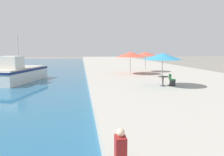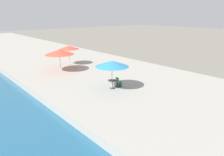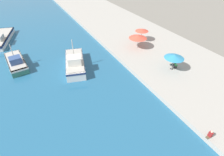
% 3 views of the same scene
% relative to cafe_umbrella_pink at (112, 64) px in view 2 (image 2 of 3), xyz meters
% --- Properties ---
extents(quay_promenade, '(16.00, 90.00, 0.66)m').
position_rel_cafe_umbrella_pink_xyz_m(quay_promenade, '(2.57, 20.59, -2.59)').
color(quay_promenade, '#A39E93').
rests_on(quay_promenade, ground_plane).
extents(cafe_umbrella_pink, '(2.87, 2.87, 2.52)m').
position_rel_cafe_umbrella_pink_xyz_m(cafe_umbrella_pink, '(0.00, 0.00, 0.00)').
color(cafe_umbrella_pink, '#B7B7B7').
rests_on(cafe_umbrella_pink, quay_promenade).
extents(cafe_umbrella_white, '(3.26, 3.26, 2.49)m').
position_rel_cafe_umbrella_pink_xyz_m(cafe_umbrella_white, '(-0.54, 8.48, -0.06)').
color(cafe_umbrella_white, '#B7B7B7').
rests_on(cafe_umbrella_white, quay_promenade).
extents(cafe_umbrella_striped, '(2.55, 2.55, 2.45)m').
position_rel_cafe_umbrella_pink_xyz_m(cafe_umbrella_striped, '(1.87, 10.66, -0.04)').
color(cafe_umbrella_striped, '#B7B7B7').
rests_on(cafe_umbrella_striped, quay_promenade).
extents(cafe_table, '(0.80, 0.80, 0.74)m').
position_rel_cafe_umbrella_pink_xyz_m(cafe_table, '(0.11, 0.08, -1.73)').
color(cafe_table, '#333338').
rests_on(cafe_table, quay_promenade).
extents(cafe_chair_left, '(0.45, 0.42, 0.91)m').
position_rel_cafe_umbrella_pink_xyz_m(cafe_chair_left, '(0.83, 0.05, -1.94)').
color(cafe_chair_left, '#2D2D33').
rests_on(cafe_chair_left, quay_promenade).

